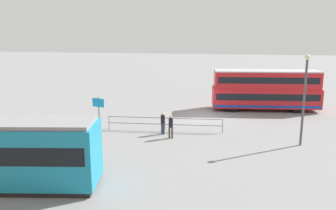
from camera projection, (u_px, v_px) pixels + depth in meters
ground_plane at (204, 116)px, 32.09m from camera, size 160.00×160.00×0.00m
double_decker_bus at (265, 90)px, 34.16m from camera, size 10.39×3.57×3.90m
pedestrian_near_railing at (163, 122)px, 26.47m from camera, size 0.45×0.45×1.70m
pedestrian_crossing at (171, 125)px, 25.48m from camera, size 0.39×0.39×1.72m
pedestrian_railing at (165, 122)px, 27.32m from camera, size 8.97×0.50×1.08m
info_sign at (99, 107)px, 27.67m from camera, size 1.06×0.36×2.59m
street_lamp at (305, 93)px, 23.38m from camera, size 0.36×0.36×6.19m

